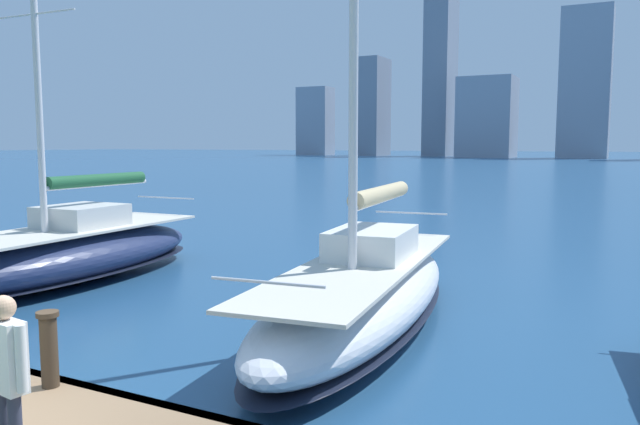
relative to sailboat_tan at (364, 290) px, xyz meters
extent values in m
cube|color=#473828|center=(1.42, 5.43, -0.20)|extent=(28.00, 0.16, 0.10)
cylinder|color=#473828|center=(1.42, 5.60, -0.50)|extent=(0.28, 0.28, 0.50)
cube|color=#909AA9|center=(8.30, -153.41, 17.03)|extent=(11.34, 9.15, 35.56)
cube|color=#8E98A7|center=(30.88, -151.11, 9.32)|extent=(13.51, 11.82, 20.14)
cube|color=gray|center=(46.14, -160.91, 22.10)|extent=(6.78, 11.22, 45.70)
cube|color=gray|center=(65.88, -160.23, 13.31)|extent=(6.87, 11.33, 28.11)
cube|color=#8F99A8|center=(85.11, -160.63, 9.56)|extent=(10.05, 6.87, 20.61)
ellipsoid|color=white|center=(0.00, 0.04, -0.14)|extent=(3.39, 9.24, 1.23)
ellipsoid|color=black|center=(0.00, 0.04, -0.47)|extent=(3.41, 9.29, 0.10)
cube|color=beige|center=(0.00, 0.04, 0.51)|extent=(2.84, 8.12, 0.06)
cube|color=silver|center=(0.06, -0.50, 0.81)|extent=(1.64, 2.14, 0.55)
cylinder|color=silver|center=(0.14, -1.18, 1.59)|extent=(0.56, 3.78, 0.12)
cylinder|color=#C6B284|center=(0.14, -1.18, 1.71)|extent=(0.72, 3.50, 0.32)
cylinder|color=silver|center=(-0.49, 4.16, 1.03)|extent=(1.53, 0.22, 0.04)
cylinder|color=silver|center=(0.47, -4.00, 1.03)|extent=(1.76, 0.24, 0.04)
ellipsoid|color=navy|center=(8.29, -0.36, -0.11)|extent=(3.11, 8.64, 1.27)
ellipsoid|color=black|center=(8.29, -0.36, -0.46)|extent=(3.13, 8.68, 0.10)
cube|color=beige|center=(8.29, -0.36, 0.55)|extent=(2.57, 7.59, 0.06)
cube|color=silver|center=(8.31, -0.88, 0.86)|extent=(1.76, 1.94, 0.55)
cylinder|color=silver|center=(8.27, 0.28, 4.87)|extent=(0.16, 0.16, 8.56)
cylinder|color=silver|center=(8.27, 0.28, 5.72)|extent=(2.55, 0.13, 0.05)
cylinder|color=silver|center=(8.33, -1.52, 1.63)|extent=(0.24, 3.59, 0.12)
cylinder|color=#1E5633|center=(8.33, -1.52, 1.75)|extent=(0.43, 3.31, 0.32)
cylinder|color=silver|center=(8.42, -4.21, 1.07)|extent=(2.13, 0.11, 0.04)
cube|color=white|center=(0.26, 7.16, 0.91)|extent=(0.45, 0.24, 0.62)
cylinder|color=white|center=(0.01, 7.19, 0.94)|extent=(0.09, 0.09, 0.57)
sphere|color=tan|center=(0.26, 7.16, 1.33)|extent=(0.21, 0.21, 0.21)
cylinder|color=#423323|center=(1.61, 5.65, 0.28)|extent=(0.20, 0.20, 0.85)
cylinder|color=#423323|center=(1.61, 5.65, 0.73)|extent=(0.26, 0.26, 0.06)
camera|label=1|loc=(-4.48, 10.51, 2.71)|focal=35.00mm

